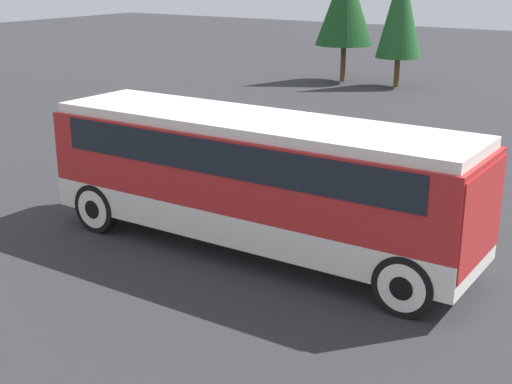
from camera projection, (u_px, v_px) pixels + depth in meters
ground_plane at (256, 249)px, 16.15m from camera, size 120.00×120.00×0.00m
tour_bus at (260, 172)px, 15.54m from camera, size 9.95×2.63×3.04m
parked_car_near at (273, 132)px, 24.34m from camera, size 4.21×1.82×1.41m
parked_car_mid at (284, 157)px, 20.93m from camera, size 4.48×1.91×1.52m
tree_left at (401, 10)px, 36.39m from camera, size 2.34×2.34×6.35m
tree_center at (345, 3)px, 38.05m from camera, size 3.13×3.13×6.40m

